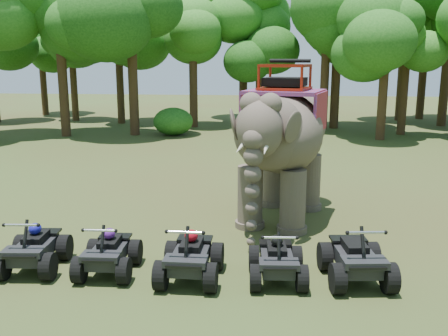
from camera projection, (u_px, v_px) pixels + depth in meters
The scene contains 22 objects.
ground at pixel (219, 254), 12.20m from camera, with size 110.00×110.00×0.00m, color #47381E.
elephant at pixel (283, 141), 14.55m from camera, with size 2.43×5.53×4.64m, color #4B4036, non-canonical shape.
atv_0 at pixel (33, 242), 11.21m from camera, with size 1.26×1.72×1.28m, color black, non-canonical shape.
atv_1 at pixel (108, 247), 11.03m from camera, with size 1.20×1.64×1.22m, color black, non-canonical shape.
atv_2 at pixel (190, 250), 10.70m from camera, with size 1.29×1.77×1.31m, color black, non-canonical shape.
atv_3 at pixel (277, 254), 10.65m from camera, with size 1.18×1.62×1.20m, color black, non-canonical shape.
atv_4 at pixel (356, 251), 10.62m from camera, with size 1.32×1.81×1.34m, color black, non-canonical shape.
tree_0 at pixel (259, 79), 35.38m from camera, with size 4.59×4.59×6.56m, color #195114, non-canonical shape.
tree_1 at pixel (325, 63), 32.94m from camera, with size 6.22×6.22×8.88m, color #195114, non-canonical shape.
tree_2 at pixel (384, 75), 28.75m from camera, with size 5.28×5.28×7.54m, color #195114, non-canonical shape.
tree_27 at pixel (61, 61), 29.97m from camera, with size 6.39×6.39×9.12m, color #195114, non-canonical shape.
tree_28 at pixel (132, 57), 30.39m from camera, with size 6.74×6.74×9.63m, color #195114, non-canonical shape.
tree_29 at pixel (193, 62), 34.19m from camera, with size 6.29×6.29×8.99m, color #195114, non-canonical shape.
tree_30 at pixel (337, 52), 33.42m from camera, with size 7.20×7.20×10.28m, color #195114, non-canonical shape.
tree_32 at pixel (73, 74), 37.96m from camera, with size 5.01×5.01×7.16m, color #195114, non-canonical shape.
tree_34 at pixel (403, 53), 37.84m from camera, with size 7.17×7.17×10.24m, color #195114, non-canonical shape.
tree_35 at pixel (448, 50), 34.51m from camera, with size 7.45×7.45×10.64m, color #195114, non-canonical shape.
tree_37 at pixel (42, 69), 41.79m from camera, with size 5.38×5.38×7.68m, color #195114, non-canonical shape.
tree_38 at pixel (405, 77), 30.82m from camera, with size 5.01×5.01×7.15m, color #195114, non-canonical shape.
tree_39 at pixel (425, 53), 38.78m from camera, with size 7.19×7.19×10.27m, color #195114, non-canonical shape.
tree_40 at pixel (244, 50), 37.15m from camera, with size 7.42×7.42×10.60m, color #195114, non-canonical shape.
tree_41 at pixel (119, 70), 36.30m from camera, with size 5.48×5.48×7.82m, color #195114, non-canonical shape.
Camera 1 is at (1.35, -11.39, 4.67)m, focal length 40.00 mm.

